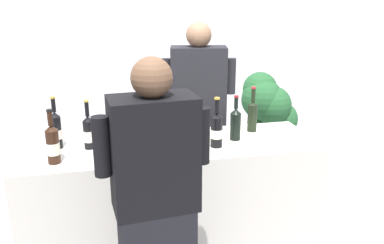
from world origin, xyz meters
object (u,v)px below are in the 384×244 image
object	(u,v)px
wine_bottle_1	(136,124)
wine_bottle_8	(89,132)
wine_bottle_7	(236,123)
wine_bottle_2	(165,121)
wine_bottle_4	(252,114)
wine_bottle_3	(190,126)
wine_bottle_9	(217,129)
wine_bottle_6	(53,144)
potted_shrub	(267,113)
wine_glass	(162,126)
person_guest	(156,220)
person_server	(198,127)
wine_bottle_5	(124,130)
wine_bottle_0	(56,130)

from	to	relation	value
wine_bottle_1	wine_bottle_8	size ratio (longest dim) A/B	0.92
wine_bottle_1	wine_bottle_7	bearing A→B (deg)	-14.25
wine_bottle_2	wine_bottle_4	bearing A→B (deg)	1.56
wine_bottle_3	wine_bottle_9	distance (m)	0.21
wine_bottle_6	potted_shrub	size ratio (longest dim) A/B	0.29
wine_bottle_4	wine_glass	xyz separation A→B (m)	(-0.70, -0.17, 0.01)
wine_bottle_6	wine_glass	bearing A→B (deg)	11.24
wine_bottle_4	person_guest	xyz separation A→B (m)	(-0.84, -0.86, -0.27)
wine_bottle_7	person_server	distance (m)	0.69
wine_bottle_5	wine_glass	world-z (taller)	wine_bottle_5
wine_bottle_7	wine_bottle_8	bearing A→B (deg)	177.16
wine_bottle_5	potted_shrub	bearing A→B (deg)	38.39
wine_bottle_4	wine_bottle_8	size ratio (longest dim) A/B	1.02
wine_bottle_3	wine_bottle_9	size ratio (longest dim) A/B	0.95
wine_bottle_8	wine_bottle_6	bearing A→B (deg)	-134.73
wine_bottle_2	wine_bottle_3	world-z (taller)	wine_bottle_2
wine_bottle_0	person_guest	bearing A→B (deg)	-56.18
wine_bottle_6	wine_bottle_3	bearing A→B (deg)	13.31
wine_bottle_5	wine_bottle_9	distance (m)	0.61
wine_bottle_7	wine_bottle_9	world-z (taller)	wine_bottle_9
wine_bottle_1	wine_bottle_9	bearing A→B (deg)	-28.31
wine_bottle_3	person_guest	bearing A→B (deg)	-114.60
wine_bottle_4	wine_bottle_9	bearing A→B (deg)	-144.00
wine_bottle_6	wine_bottle_7	world-z (taller)	wine_bottle_6
wine_bottle_2	person_server	bearing A→B (deg)	54.66
wine_bottle_0	wine_glass	size ratio (longest dim) A/B	1.67
wine_bottle_5	wine_bottle_7	bearing A→B (deg)	-2.00
wine_bottle_4	wine_bottle_8	xyz separation A→B (m)	(-1.18, -0.10, -0.02)
wine_bottle_6	person_server	world-z (taller)	person_server
wine_bottle_6	wine_bottle_9	bearing A→B (deg)	2.94
wine_bottle_5	wine_bottle_8	world-z (taller)	wine_bottle_8
wine_bottle_3	person_guest	size ratio (longest dim) A/B	0.20
wine_bottle_4	wine_bottle_5	xyz separation A→B (m)	(-0.95, -0.12, -0.01)
wine_bottle_9	person_server	distance (m)	0.78
wine_bottle_9	wine_glass	size ratio (longest dim) A/B	1.61
wine_bottle_7	wine_glass	size ratio (longest dim) A/B	1.52
wine_bottle_2	wine_bottle_3	size ratio (longest dim) A/B	1.10
wine_bottle_4	person_server	xyz separation A→B (m)	(-0.29, 0.50, -0.24)
wine_bottle_6	wine_bottle_8	size ratio (longest dim) A/B	1.02
potted_shrub	wine_bottle_8	bearing A→B (deg)	-145.82
wine_bottle_7	wine_bottle_9	distance (m)	0.20
wine_bottle_4	person_server	size ratio (longest dim) A/B	0.20
wine_bottle_1	wine_bottle_5	world-z (taller)	wine_bottle_5
wine_bottle_5	wine_bottle_6	bearing A→B (deg)	-156.97
wine_bottle_4	wine_bottle_6	xyz separation A→B (m)	(-1.38, -0.31, -0.01)
wine_bottle_1	wine_bottle_7	distance (m)	0.70
wine_bottle_0	wine_bottle_4	xyz separation A→B (m)	(1.38, 0.05, 0.00)
wine_bottle_1	wine_bottle_6	bearing A→B (deg)	-147.79
wine_bottle_1	wine_bottle_6	world-z (taller)	wine_bottle_6
wine_bottle_6	wine_bottle_8	distance (m)	0.29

